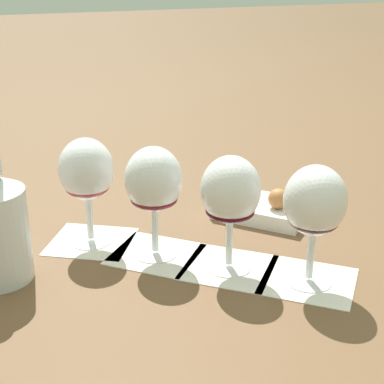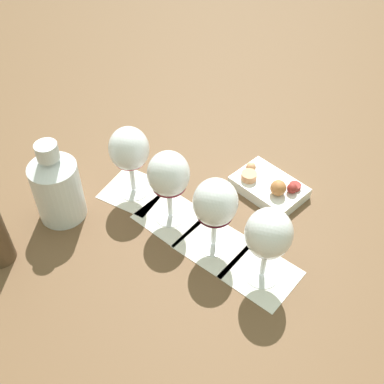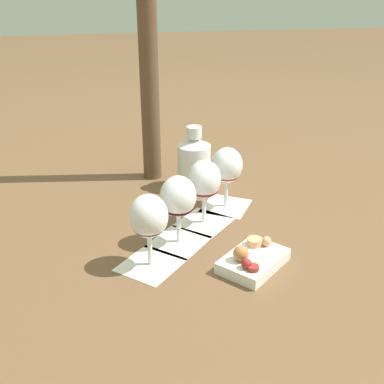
{
  "view_description": "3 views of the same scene",
  "coord_description": "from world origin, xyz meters",
  "px_view_note": "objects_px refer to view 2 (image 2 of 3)",
  "views": [
    {
      "loc": [
        -0.28,
        -0.67,
        0.4
      ],
      "look_at": [
        0.0,
        0.0,
        0.1
      ],
      "focal_mm": 55.0,
      "sensor_mm": 36.0,
      "label": 1
    },
    {
      "loc": [
        -0.02,
        -0.6,
        0.71
      ],
      "look_at": [
        0.0,
        0.0,
        0.1
      ],
      "focal_mm": 45.0,
      "sensor_mm": 36.0,
      "label": 2
    },
    {
      "loc": [
        0.97,
        -0.18,
        0.56
      ],
      "look_at": [
        0.0,
        0.0,
        0.1
      ],
      "focal_mm": 45.0,
      "sensor_mm": 36.0,
      "label": 3
    }
  ],
  "objects_px": {
    "wine_glass_0": "(129,152)",
    "wine_glass_2": "(215,205)",
    "wine_glass_3": "(268,236)",
    "snack_dish": "(269,187)",
    "ceramic_vase": "(57,186)",
    "wine_glass_1": "(169,177)"
  },
  "relations": [
    {
      "from": "wine_glass_0",
      "to": "wine_glass_3",
      "type": "xyz_separation_m",
      "value": [
        0.24,
        -0.22,
        -0.0
      ]
    },
    {
      "from": "wine_glass_0",
      "to": "wine_glass_2",
      "type": "xyz_separation_m",
      "value": [
        0.16,
        -0.15,
        0.0
      ]
    },
    {
      "from": "wine_glass_1",
      "to": "ceramic_vase",
      "type": "bearing_deg",
      "value": 175.41
    },
    {
      "from": "wine_glass_2",
      "to": "snack_dish",
      "type": "height_order",
      "value": "wine_glass_2"
    },
    {
      "from": "wine_glass_3",
      "to": "ceramic_vase",
      "type": "bearing_deg",
      "value": 156.19
    },
    {
      "from": "wine_glass_3",
      "to": "snack_dish",
      "type": "xyz_separation_m",
      "value": [
        0.04,
        0.21,
        -0.09
      ]
    },
    {
      "from": "snack_dish",
      "to": "wine_glass_3",
      "type": "bearing_deg",
      "value": -102.07
    },
    {
      "from": "wine_glass_0",
      "to": "wine_glass_1",
      "type": "relative_size",
      "value": 1.0
    },
    {
      "from": "ceramic_vase",
      "to": "snack_dish",
      "type": "relative_size",
      "value": 1.03
    },
    {
      "from": "wine_glass_0",
      "to": "wine_glass_2",
      "type": "bearing_deg",
      "value": -43.79
    },
    {
      "from": "ceramic_vase",
      "to": "wine_glass_1",
      "type": "bearing_deg",
      "value": -4.59
    },
    {
      "from": "wine_glass_3",
      "to": "ceramic_vase",
      "type": "height_order",
      "value": "ceramic_vase"
    },
    {
      "from": "ceramic_vase",
      "to": "snack_dish",
      "type": "xyz_separation_m",
      "value": [
        0.42,
        0.04,
        -0.06
      ]
    },
    {
      "from": "wine_glass_2",
      "to": "wine_glass_3",
      "type": "height_order",
      "value": "same"
    },
    {
      "from": "wine_glass_0",
      "to": "snack_dish",
      "type": "relative_size",
      "value": 0.92
    },
    {
      "from": "wine_glass_1",
      "to": "wine_glass_3",
      "type": "height_order",
      "value": "same"
    },
    {
      "from": "wine_glass_1",
      "to": "snack_dish",
      "type": "height_order",
      "value": "wine_glass_1"
    },
    {
      "from": "wine_glass_0",
      "to": "wine_glass_2",
      "type": "height_order",
      "value": "same"
    },
    {
      "from": "wine_glass_1",
      "to": "snack_dish",
      "type": "bearing_deg",
      "value": 15.97
    },
    {
      "from": "wine_glass_2",
      "to": "ceramic_vase",
      "type": "relative_size",
      "value": 0.89
    },
    {
      "from": "wine_glass_3",
      "to": "ceramic_vase",
      "type": "xyz_separation_m",
      "value": [
        -0.37,
        0.17,
        -0.03
      ]
    },
    {
      "from": "wine_glass_0",
      "to": "wine_glass_1",
      "type": "bearing_deg",
      "value": -44.42
    }
  ]
}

